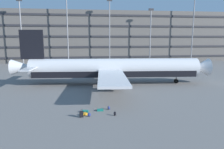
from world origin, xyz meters
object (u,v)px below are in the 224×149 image
at_px(suitcase_scuffed, 85,111).
at_px(backpack_purple, 109,108).
at_px(suitcase_red, 84,114).
at_px(backpack_silver, 89,115).
at_px(backpack_navy, 115,114).
at_px(suitcase_large, 81,114).
at_px(suitcase_orange, 100,110).
at_px(airliner, 113,69).

relative_size(suitcase_scuffed, backpack_purple, 1.68).
height_order(suitcase_red, backpack_silver, backpack_silver).
height_order(backpack_navy, backpack_purple, backpack_navy).
relative_size(suitcase_red, backpack_navy, 1.65).
height_order(suitcase_red, backpack_purple, backpack_purple).
bearing_deg(backpack_purple, suitcase_large, -147.47).
height_order(suitcase_red, backpack_navy, backpack_navy).
height_order(suitcase_large, backpack_purple, suitcase_large).
relative_size(suitcase_orange, backpack_navy, 1.49).
xyz_separation_m(airliner, suitcase_large, (-6.06, -17.35, -2.68)).
height_order(suitcase_large, backpack_navy, suitcase_large).
height_order(suitcase_orange, backpack_silver, backpack_silver).
relative_size(suitcase_orange, backpack_purple, 1.57).
bearing_deg(suitcase_large, suitcase_scuffed, 74.98).
bearing_deg(suitcase_orange, backpack_navy, -49.94).
distance_m(suitcase_large, backpack_purple, 4.16).
xyz_separation_m(airliner, backpack_silver, (-5.15, -17.23, -2.86)).
relative_size(backpack_navy, backpack_silver, 1.05).
xyz_separation_m(suitcase_red, backpack_silver, (0.64, -0.58, 0.11)).
relative_size(airliner, suitcase_scuffed, 44.52).
distance_m(suitcase_orange, backpack_silver, 2.32).
bearing_deg(airliner, suitcase_orange, -103.54).
relative_size(suitcase_scuffed, suitcase_large, 0.90).
bearing_deg(suitcase_orange, suitcase_scuffed, -170.23).
xyz_separation_m(airliner, suitcase_orange, (-3.71, -15.42, -2.98)).
distance_m(backpack_navy, backpack_purple, 2.26).
height_order(suitcase_scuffed, backpack_purple, backpack_purple).
xyz_separation_m(suitcase_red, suitcase_scuffed, (0.17, 0.90, 0.01)).
bearing_deg(suitcase_orange, airliner, 76.46).
relative_size(suitcase_red, backpack_silver, 1.73).
distance_m(suitcase_orange, suitcase_large, 3.05).
bearing_deg(backpack_purple, airliner, 80.40).
bearing_deg(airliner, backpack_navy, -96.95).
xyz_separation_m(suitcase_red, suitcase_orange, (2.08, 1.23, -0.01)).
xyz_separation_m(airliner, backpack_navy, (-2.11, -17.33, -2.85)).
bearing_deg(suitcase_scuffed, suitcase_large, -105.02).
bearing_deg(suitcase_scuffed, backpack_purple, 11.72).
distance_m(suitcase_red, backpack_purple, 3.59).
height_order(backpack_silver, backpack_purple, backpack_silver).
bearing_deg(suitcase_red, backpack_purple, 25.36).
height_order(suitcase_orange, backpack_navy, backpack_navy).
bearing_deg(backpack_silver, suitcase_orange, 51.52).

